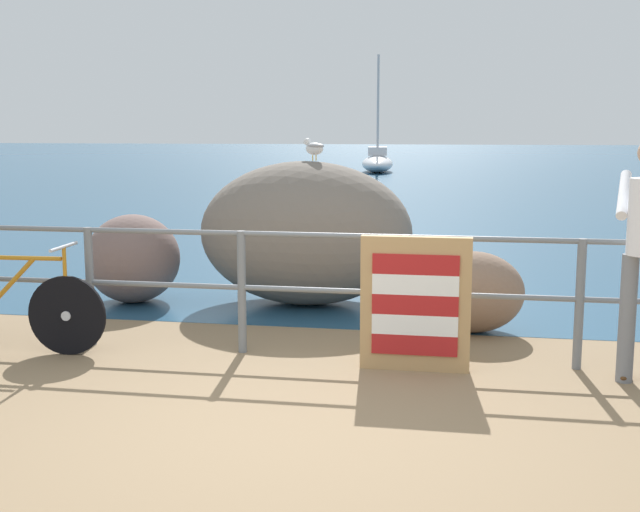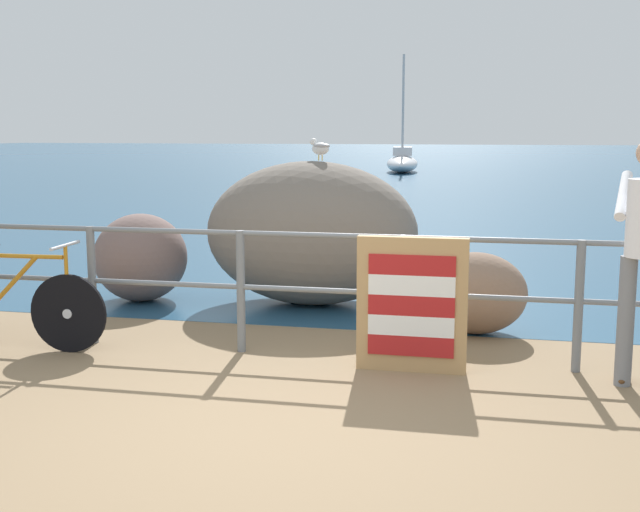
{
  "view_description": "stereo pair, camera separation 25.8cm",
  "coord_description": "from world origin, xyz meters",
  "px_view_note": "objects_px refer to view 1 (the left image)",
  "views": [
    {
      "loc": [
        1.14,
        -4.68,
        1.85
      ],
      "look_at": [
        -0.09,
        2.12,
        0.77
      ],
      "focal_mm": 45.92,
      "sensor_mm": 36.0,
      "label": 1
    },
    {
      "loc": [
        1.4,
        -4.63,
        1.85
      ],
      "look_at": [
        -0.09,
        2.12,
        0.77
      ],
      "focal_mm": 45.92,
      "sensor_mm": 36.0,
      "label": 2
    }
  ],
  "objects_px": {
    "breakwater_boulder_right": "(473,292)",
    "sailboat": "(377,162)",
    "breakwater_boulder_left": "(133,259)",
    "seagull": "(314,147)",
    "bicycle": "(8,307)",
    "folded_deckchair_stack": "(415,304)",
    "breakwater_boulder_main": "(305,233)"
  },
  "relations": [
    {
      "from": "folded_deckchair_stack",
      "to": "breakwater_boulder_left",
      "type": "height_order",
      "value": "folded_deckchair_stack"
    },
    {
      "from": "breakwater_boulder_left",
      "to": "seagull",
      "type": "bearing_deg",
      "value": 9.86
    },
    {
      "from": "bicycle",
      "to": "breakwater_boulder_main",
      "type": "height_order",
      "value": "breakwater_boulder_main"
    },
    {
      "from": "breakwater_boulder_right",
      "to": "seagull",
      "type": "distance_m",
      "value": 2.33
    },
    {
      "from": "bicycle",
      "to": "seagull",
      "type": "height_order",
      "value": "seagull"
    },
    {
      "from": "breakwater_boulder_right",
      "to": "sailboat",
      "type": "bearing_deg",
      "value": 98.04
    },
    {
      "from": "breakwater_boulder_left",
      "to": "seagull",
      "type": "distance_m",
      "value": 2.27
    },
    {
      "from": "folded_deckchair_stack",
      "to": "breakwater_boulder_left",
      "type": "distance_m",
      "value": 3.71
    },
    {
      "from": "breakwater_boulder_left",
      "to": "seagull",
      "type": "relative_size",
      "value": 3.42
    },
    {
      "from": "bicycle",
      "to": "seagull",
      "type": "distance_m",
      "value": 3.46
    },
    {
      "from": "bicycle",
      "to": "folded_deckchair_stack",
      "type": "xyz_separation_m",
      "value": [
        3.35,
        0.1,
        0.13
      ]
    },
    {
      "from": "breakwater_boulder_main",
      "to": "folded_deckchair_stack",
      "type": "bearing_deg",
      "value": -59.75
    },
    {
      "from": "breakwater_boulder_left",
      "to": "sailboat",
      "type": "distance_m",
      "value": 26.95
    },
    {
      "from": "breakwater_boulder_main",
      "to": "breakwater_boulder_left",
      "type": "distance_m",
      "value": 1.87
    },
    {
      "from": "breakwater_boulder_left",
      "to": "sailboat",
      "type": "relative_size",
      "value": 0.21
    },
    {
      "from": "breakwater_boulder_right",
      "to": "seagull",
      "type": "bearing_deg",
      "value": 148.58
    },
    {
      "from": "seagull",
      "to": "sailboat",
      "type": "bearing_deg",
      "value": -44.28
    },
    {
      "from": "breakwater_boulder_right",
      "to": "breakwater_boulder_main",
      "type": "bearing_deg",
      "value": 151.91
    },
    {
      "from": "breakwater_boulder_left",
      "to": "sailboat",
      "type": "xyz_separation_m",
      "value": [
        -0.33,
        26.95,
        -0.05
      ]
    },
    {
      "from": "bicycle",
      "to": "breakwater_boulder_right",
      "type": "height_order",
      "value": "bicycle"
    },
    {
      "from": "folded_deckchair_stack",
      "to": "seagull",
      "type": "bearing_deg",
      "value": 117.81
    },
    {
      "from": "bicycle",
      "to": "breakwater_boulder_left",
      "type": "height_order",
      "value": "breakwater_boulder_left"
    },
    {
      "from": "breakwater_boulder_left",
      "to": "sailboat",
      "type": "bearing_deg",
      "value": 90.71
    },
    {
      "from": "folded_deckchair_stack",
      "to": "seagull",
      "type": "distance_m",
      "value": 2.85
    },
    {
      "from": "breakwater_boulder_left",
      "to": "breakwater_boulder_main",
      "type": "bearing_deg",
      "value": 7.63
    },
    {
      "from": "breakwater_boulder_main",
      "to": "sailboat",
      "type": "bearing_deg",
      "value": 94.63
    },
    {
      "from": "folded_deckchair_stack",
      "to": "sailboat",
      "type": "relative_size",
      "value": 0.21
    },
    {
      "from": "breakwater_boulder_right",
      "to": "breakwater_boulder_left",
      "type": "bearing_deg",
      "value": 169.17
    },
    {
      "from": "folded_deckchair_stack",
      "to": "breakwater_boulder_right",
      "type": "xyz_separation_m",
      "value": [
        0.44,
        1.3,
        -0.15
      ]
    },
    {
      "from": "bicycle",
      "to": "breakwater_boulder_right",
      "type": "xyz_separation_m",
      "value": [
        3.79,
        1.4,
        -0.02
      ]
    },
    {
      "from": "breakwater_boulder_right",
      "to": "seagull",
      "type": "height_order",
      "value": "seagull"
    },
    {
      "from": "folded_deckchair_stack",
      "to": "breakwater_boulder_right",
      "type": "relative_size",
      "value": 1.12
    }
  ]
}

